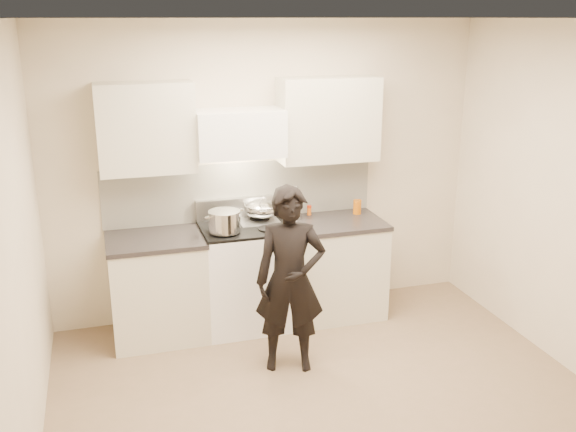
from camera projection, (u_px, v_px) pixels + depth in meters
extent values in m
plane|color=#80664F|center=(330.00, 403.00, 4.71)|extent=(4.00, 4.00, 0.00)
cube|color=beige|center=(267.00, 171.00, 5.90)|extent=(4.00, 0.04, 2.70)
cube|color=beige|center=(480.00, 354.00, 2.70)|extent=(4.00, 0.04, 2.70)
cube|color=beige|center=(14.00, 259.00, 3.76)|extent=(0.04, 3.50, 2.70)
cube|color=silver|center=(339.00, 20.00, 3.91)|extent=(4.00, 3.50, 0.02)
cube|color=white|center=(241.00, 191.00, 5.87)|extent=(2.50, 0.02, 0.53)
cube|color=#B0B0B0|center=(237.00, 208.00, 5.87)|extent=(0.76, 0.08, 0.20)
cube|color=white|center=(239.00, 133.00, 5.52)|extent=(0.76, 0.40, 0.40)
cylinder|color=#BDBDBD|center=(244.00, 158.00, 5.41)|extent=(0.66, 0.02, 0.02)
cube|color=beige|center=(328.00, 120.00, 5.76)|extent=(0.90, 0.33, 0.75)
cube|color=beige|center=(146.00, 128.00, 5.32)|extent=(0.80, 0.33, 0.75)
cube|color=beige|center=(281.00, 197.00, 5.99)|extent=(0.08, 0.01, 0.12)
cube|color=white|center=(245.00, 277.00, 5.79)|extent=(0.76, 0.65, 0.92)
cube|color=black|center=(244.00, 228.00, 5.65)|extent=(0.76, 0.65, 0.02)
cube|color=silver|center=(258.00, 220.00, 5.80)|extent=(0.36, 0.34, 0.01)
cylinder|color=#BDBDBD|center=(252.00, 255.00, 5.43)|extent=(0.62, 0.02, 0.02)
cylinder|color=black|center=(227.00, 233.00, 5.46)|extent=(0.18, 0.18, 0.01)
cylinder|color=black|center=(268.00, 229.00, 5.56)|extent=(0.18, 0.18, 0.01)
cylinder|color=black|center=(221.00, 222.00, 5.73)|extent=(0.18, 0.18, 0.01)
cylinder|color=black|center=(260.00, 219.00, 5.83)|extent=(0.18, 0.18, 0.01)
cube|color=beige|center=(331.00, 269.00, 6.02)|extent=(0.90, 0.65, 0.88)
cube|color=black|center=(332.00, 223.00, 5.89)|extent=(0.92, 0.67, 0.04)
cube|color=beige|center=(158.00, 289.00, 5.58)|extent=(0.80, 0.65, 0.88)
cube|color=black|center=(155.00, 239.00, 5.45)|extent=(0.82, 0.67, 0.04)
ellipsoid|color=#BDBDBD|center=(262.00, 209.00, 5.80)|extent=(0.32, 0.32, 0.17)
torus|color=#BDBDBD|center=(262.00, 205.00, 5.79)|extent=(0.33, 0.33, 0.01)
ellipsoid|color=#C0B498|center=(262.00, 210.00, 5.81)|extent=(0.18, 0.18, 0.08)
cylinder|color=silver|center=(260.00, 203.00, 5.65)|extent=(0.02, 0.23, 0.17)
cylinder|color=#BDBDBD|center=(224.00, 221.00, 5.44)|extent=(0.36, 0.36, 0.18)
cube|color=#BDBDBD|center=(208.00, 217.00, 5.32)|extent=(0.06, 0.05, 0.01)
cube|color=#BDBDBD|center=(240.00, 210.00, 5.52)|extent=(0.06, 0.05, 0.01)
cylinder|color=#B0B0B0|center=(295.00, 210.00, 5.91)|extent=(0.11, 0.11, 0.16)
cylinder|color=black|center=(297.00, 202.00, 5.89)|extent=(0.01, 0.01, 0.28)
cylinder|color=silver|center=(296.00, 201.00, 5.91)|extent=(0.01, 0.01, 0.28)
cylinder|color=#B0B0B0|center=(294.00, 201.00, 5.91)|extent=(0.01, 0.01, 0.28)
cylinder|color=black|center=(292.00, 201.00, 5.90)|extent=(0.01, 0.01, 0.28)
cylinder|color=#B0B0B0|center=(292.00, 202.00, 5.89)|extent=(0.01, 0.01, 0.28)
cylinder|color=silver|center=(293.00, 203.00, 5.87)|extent=(0.01, 0.01, 0.28)
cylinder|color=black|center=(295.00, 203.00, 5.86)|extent=(0.01, 0.01, 0.28)
cylinder|color=#B0B0B0|center=(297.00, 202.00, 5.88)|extent=(0.01, 0.01, 0.28)
cylinder|color=#D25E11|center=(309.00, 211.00, 6.04)|extent=(0.04, 0.04, 0.07)
cylinder|color=red|center=(309.00, 207.00, 6.03)|extent=(0.04, 0.04, 0.02)
cylinder|color=#B25607|center=(357.00, 207.00, 6.07)|extent=(0.08, 0.08, 0.13)
imported|color=black|center=(290.00, 280.00, 4.99)|extent=(0.62, 0.49, 1.50)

